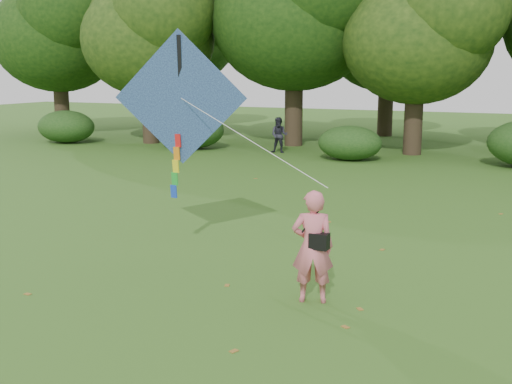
% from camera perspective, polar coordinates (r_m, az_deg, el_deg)
% --- Properties ---
extents(ground, '(100.00, 100.00, 0.00)m').
position_cam_1_polar(ground, '(9.85, 2.62, -11.28)').
color(ground, '#265114').
rests_on(ground, ground).
extents(man_kite_flyer, '(0.78, 0.64, 1.84)m').
position_cam_1_polar(man_kite_flyer, '(10.32, 5.06, -4.85)').
color(man_kite_flyer, '#E46B7B').
rests_on(man_kite_flyer, ground).
extents(bystander_left, '(0.86, 0.72, 1.60)m').
position_cam_1_polar(bystander_left, '(28.80, 2.08, 5.07)').
color(bystander_left, '#272632').
rests_on(bystander_left, ground).
extents(crossbody_bag, '(0.43, 0.20, 0.72)m').
position_cam_1_polar(crossbody_bag, '(10.23, 5.63, -4.31)').
color(crossbody_bag, black).
rests_on(crossbody_bag, ground).
extents(flying_kite, '(4.82, 1.95, 3.32)m').
position_cam_1_polar(flying_kite, '(12.72, -6.71, 8.13)').
color(flying_kite, '#265FA8').
rests_on(flying_kite, ground).
extents(shrub_band, '(39.15, 3.22, 1.88)m').
position_cam_1_polar(shrub_band, '(26.55, 15.48, 4.31)').
color(shrub_band, '#264919').
rests_on(shrub_band, ground).
extents(fallen_leaves, '(8.22, 14.88, 0.01)m').
position_cam_1_polar(fallen_leaves, '(12.64, 2.53, -6.18)').
color(fallen_leaves, olive).
rests_on(fallen_leaves, ground).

